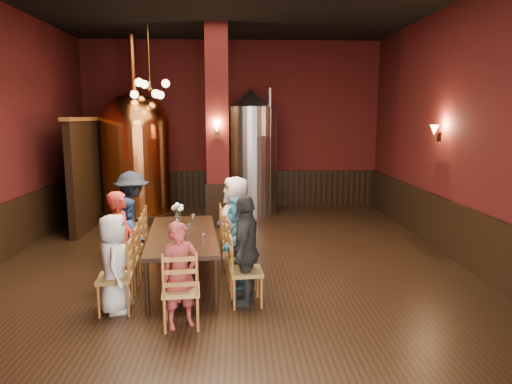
{
  "coord_description": "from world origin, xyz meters",
  "views": [
    {
      "loc": [
        0.13,
        -7.59,
        2.5
      ],
      "look_at": [
        0.46,
        0.2,
        1.2
      ],
      "focal_mm": 32.0,
      "sensor_mm": 36.0,
      "label": 1
    }
  ],
  "objects_px": {
    "dining_table": "(183,237)",
    "person_2": "(128,237)",
    "rose_vase": "(178,210)",
    "copper_kettle": "(136,154)",
    "steel_vessel": "(251,153)",
    "person_1": "(121,242)",
    "person_0": "(114,264)"
  },
  "relations": [
    {
      "from": "dining_table",
      "to": "steel_vessel",
      "type": "xyz_separation_m",
      "value": [
        1.2,
        4.81,
        0.9
      ]
    },
    {
      "from": "person_0",
      "to": "copper_kettle",
      "type": "bearing_deg",
      "value": -3.49
    },
    {
      "from": "person_1",
      "to": "copper_kettle",
      "type": "height_order",
      "value": "copper_kettle"
    },
    {
      "from": "dining_table",
      "to": "person_2",
      "type": "distance_m",
      "value": 0.91
    },
    {
      "from": "person_1",
      "to": "steel_vessel",
      "type": "distance_m",
      "value": 5.66
    },
    {
      "from": "person_1",
      "to": "steel_vessel",
      "type": "relative_size",
      "value": 0.46
    },
    {
      "from": "copper_kettle",
      "to": "steel_vessel",
      "type": "distance_m",
      "value": 2.83
    },
    {
      "from": "dining_table",
      "to": "person_0",
      "type": "height_order",
      "value": "person_0"
    },
    {
      "from": "person_0",
      "to": "person_2",
      "type": "height_order",
      "value": "person_0"
    },
    {
      "from": "copper_kettle",
      "to": "steel_vessel",
      "type": "bearing_deg",
      "value": 8.95
    },
    {
      "from": "person_1",
      "to": "rose_vase",
      "type": "bearing_deg",
      "value": -36.32
    },
    {
      "from": "person_0",
      "to": "copper_kettle",
      "type": "distance_m",
      "value": 5.59
    },
    {
      "from": "rose_vase",
      "to": "dining_table",
      "type": "bearing_deg",
      "value": -77.23
    },
    {
      "from": "person_0",
      "to": "person_1",
      "type": "height_order",
      "value": "person_1"
    },
    {
      "from": "dining_table",
      "to": "person_2",
      "type": "relative_size",
      "value": 1.97
    },
    {
      "from": "person_2",
      "to": "person_0",
      "type": "bearing_deg",
      "value": 162.96
    },
    {
      "from": "rose_vase",
      "to": "person_2",
      "type": "bearing_deg",
      "value": -150.78
    },
    {
      "from": "copper_kettle",
      "to": "person_0",
      "type": "bearing_deg",
      "value": -81.15
    },
    {
      "from": "person_1",
      "to": "person_2",
      "type": "distance_m",
      "value": 0.67
    },
    {
      "from": "person_2",
      "to": "steel_vessel",
      "type": "bearing_deg",
      "value": -47.26
    },
    {
      "from": "dining_table",
      "to": "person_1",
      "type": "bearing_deg",
      "value": -158.78
    },
    {
      "from": "person_1",
      "to": "person_2",
      "type": "height_order",
      "value": "person_1"
    },
    {
      "from": "copper_kettle",
      "to": "rose_vase",
      "type": "distance_m",
      "value": 4.03
    },
    {
      "from": "dining_table",
      "to": "copper_kettle",
      "type": "bearing_deg",
      "value": 104.29
    },
    {
      "from": "person_0",
      "to": "person_1",
      "type": "bearing_deg",
      "value": -6.58
    },
    {
      "from": "person_0",
      "to": "steel_vessel",
      "type": "xyz_separation_m",
      "value": [
        1.94,
        5.89,
        0.94
      ]
    },
    {
      "from": "person_2",
      "to": "rose_vase",
      "type": "height_order",
      "value": "person_2"
    },
    {
      "from": "person_1",
      "to": "copper_kettle",
      "type": "bearing_deg",
      "value": 4.92
    },
    {
      "from": "dining_table",
      "to": "person_1",
      "type": "distance_m",
      "value": 0.91
    },
    {
      "from": "person_0",
      "to": "person_1",
      "type": "relative_size",
      "value": 0.87
    },
    {
      "from": "person_1",
      "to": "person_2",
      "type": "xyz_separation_m",
      "value": [
        -0.07,
        0.66,
        -0.1
      ]
    },
    {
      "from": "dining_table",
      "to": "person_0",
      "type": "bearing_deg",
      "value": -130.36
    }
  ]
}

